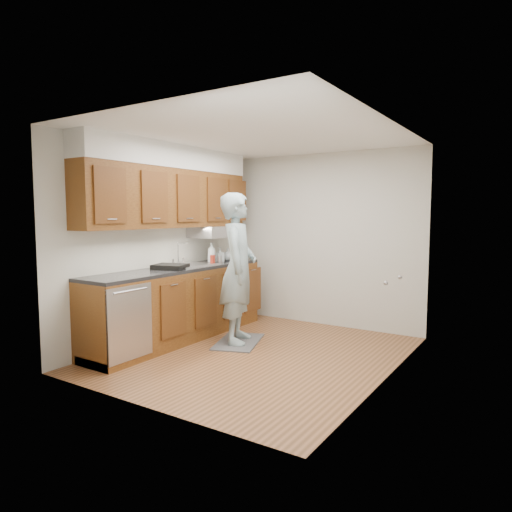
{
  "coord_description": "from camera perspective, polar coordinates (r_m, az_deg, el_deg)",
  "views": [
    {
      "loc": [
        2.79,
        -4.37,
        1.63
      ],
      "look_at": [
        -0.18,
        0.25,
        1.12
      ],
      "focal_mm": 32.0,
      "sensor_mm": 36.0,
      "label": 1
    }
  ],
  "objects": [
    {
      "name": "counter",
      "position": [
        6.02,
        -9.51,
        -5.68
      ],
      "size": [
        0.64,
        2.8,
        1.3
      ],
      "color": "brown",
      "rests_on": "floor"
    },
    {
      "name": "soap_bottle_a",
      "position": [
        6.37,
        -5.57,
        0.39
      ],
      "size": [
        0.14,
        0.14,
        0.29
      ],
      "primitive_type": "imported",
      "rotation": [
        0.0,
        0.0,
        0.27
      ],
      "color": "silver",
      "rests_on": "counter"
    },
    {
      "name": "wall_left",
      "position": [
        6.13,
        -11.69,
        1.65
      ],
      "size": [
        0.02,
        3.5,
        2.5
      ],
      "primitive_type": "cube",
      "color": "beige",
      "rests_on": "floor"
    },
    {
      "name": "floor_mat",
      "position": [
        5.89,
        -2.2,
        -10.66
      ],
      "size": [
        0.75,
        0.96,
        0.02
      ],
      "primitive_type": "cube",
      "rotation": [
        0.0,
        0.0,
        0.34
      ],
      "color": "#5E5E60",
      "rests_on": "floor"
    },
    {
      "name": "person",
      "position": [
        5.69,
        -2.24,
        -0.26
      ],
      "size": [
        0.78,
        0.89,
        2.12
      ],
      "primitive_type": "imported",
      "rotation": [
        0.0,
        0.0,
        2.02
      ],
      "color": "#8BA3A9",
      "rests_on": "floor_mat"
    },
    {
      "name": "soda_can",
      "position": [
        6.26,
        -5.46,
        -0.46
      ],
      "size": [
        0.09,
        0.09,
        0.13
      ],
      "primitive_type": "cylinder",
      "rotation": [
        0.0,
        0.0,
        0.35
      ],
      "color": "red",
      "rests_on": "counter"
    },
    {
      "name": "soap_bottle_b",
      "position": [
        6.59,
        -4.51,
        0.18
      ],
      "size": [
        0.13,
        0.13,
        0.21
      ],
      "primitive_type": "imported",
      "rotation": [
        0.0,
        0.0,
        -0.49
      ],
      "color": "silver",
      "rests_on": "counter"
    },
    {
      "name": "steel_can",
      "position": [
        6.32,
        -4.55,
        -0.48
      ],
      "size": [
        0.08,
        0.08,
        0.11
      ],
      "primitive_type": "cylinder",
      "rotation": [
        0.0,
        0.0,
        -0.35
      ],
      "color": "#A5A5AA",
      "rests_on": "counter"
    },
    {
      "name": "upper_cabinets",
      "position": [
        6.05,
        -10.36,
        8.25
      ],
      "size": [
        0.47,
        2.8,
        1.21
      ],
      "color": "brown",
      "rests_on": "wall_left"
    },
    {
      "name": "ceiling",
      "position": [
        5.26,
        0.21,
        14.85
      ],
      "size": [
        3.5,
        3.5,
        0.0
      ],
      "primitive_type": "plane",
      "rotation": [
        3.14,
        0.0,
        0.0
      ],
      "color": "white",
      "rests_on": "wall_left"
    },
    {
      "name": "floor",
      "position": [
        5.43,
        0.2,
        -12.14
      ],
      "size": [
        3.5,
        3.5,
        0.0
      ],
      "primitive_type": "plane",
      "color": "brown",
      "rests_on": "ground"
    },
    {
      "name": "dish_rack",
      "position": [
        5.78,
        -10.67,
        -1.32
      ],
      "size": [
        0.47,
        0.42,
        0.06
      ],
      "primitive_type": "cube",
      "rotation": [
        0.0,
        0.0,
        0.29
      ],
      "color": "black",
      "rests_on": "counter"
    },
    {
      "name": "closet_door",
      "position": [
        4.88,
        17.07,
        -2.03
      ],
      "size": [
        0.02,
        1.22,
        2.05
      ],
      "primitive_type": "cube",
      "color": "silver",
      "rests_on": "wall_right"
    },
    {
      "name": "soap_bottle_c",
      "position": [
        6.73,
        -3.52,
        0.23
      ],
      "size": [
        0.21,
        0.21,
        0.19
      ],
      "primitive_type": "imported",
      "rotation": [
        0.0,
        0.0,
        0.9
      ],
      "color": "silver",
      "rests_on": "counter"
    },
    {
      "name": "wall_right",
      "position": [
        4.57,
        16.26,
        0.34
      ],
      "size": [
        0.02,
        3.5,
        2.5
      ],
      "primitive_type": "cube",
      "color": "beige",
      "rests_on": "floor"
    },
    {
      "name": "wall_back",
      "position": [
        6.73,
        8.26,
        2.02
      ],
      "size": [
        3.0,
        0.02,
        2.5
      ],
      "primitive_type": "cube",
      "color": "beige",
      "rests_on": "floor"
    }
  ]
}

